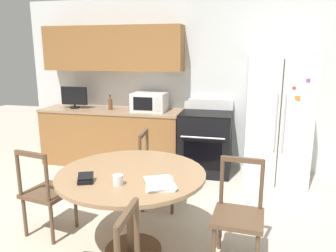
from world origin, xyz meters
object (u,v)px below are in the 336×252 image
dining_chair_far (157,171)px  candle_glass (118,181)px  countertop_tv (74,97)px  dining_chair_right (238,216)px  oven_range (205,142)px  refrigerator (277,120)px  microwave (150,102)px  dining_chair_left (47,193)px  counter_bottle (110,104)px  wallet (86,179)px

dining_chair_far → candle_glass: bearing=-3.2°
countertop_tv → dining_chair_right: 3.47m
oven_range → candle_glass: bearing=-99.0°
refrigerator → candle_glass: bearing=-119.9°
dining_chair_right → candle_glass: size_ratio=10.86×
microwave → dining_chair_left: 2.25m
microwave → dining_chair_far: bearing=-69.9°
countertop_tv → dining_chair_left: bearing=-68.6°
counter_bottle → candle_glass: size_ratio=2.82×
refrigerator → dining_chair_right: size_ratio=1.93×
oven_range → dining_chair_far: bearing=-108.0°
oven_range → countertop_tv: bearing=179.9°
microwave → counter_bottle: microwave is taller
refrigerator → microwave: size_ratio=3.41×
countertop_tv → dining_chair_right: bearing=-38.3°
microwave → dining_chair_left: size_ratio=0.57×
oven_range → dining_chair_far: size_ratio=1.20×
refrigerator → countertop_tv: bearing=178.8°
microwave → dining_chair_right: size_ratio=0.57×
refrigerator → dining_chair_left: (-2.30, -2.02, -0.44)m
dining_chair_left → dining_chair_right: bearing=9.4°
oven_range → dining_chair_right: oven_range is taller
candle_glass → countertop_tv: bearing=125.1°
dining_chair_right → microwave: bearing=-53.0°
countertop_tv → counter_bottle: 0.62m
dining_chair_left → candle_glass: 1.06m
refrigerator → wallet: size_ratio=10.75×
dining_chair_left → oven_range: bearing=68.0°
oven_range → microwave: microwave is taller
dining_chair_left → counter_bottle: bearing=105.7°
refrigerator → counter_bottle: (-2.50, 0.07, 0.12)m
dining_chair_right → dining_chair_left: bearing=2.7°
dining_chair_far → wallet: (-0.26, -1.22, 0.36)m
dining_chair_left → wallet: size_ratio=5.57×
dining_chair_left → wallet: bearing=-21.2°
counter_bottle → oven_range: bearing=-0.2°
counter_bottle → dining_chair_far: counter_bottle is taller
microwave → dining_chair_far: microwave is taller
microwave → dining_chair_far: size_ratio=0.57×
dining_chair_far → refrigerator: bearing=126.5°
microwave → candle_glass: (0.49, -2.52, -0.23)m
oven_range → wallet: size_ratio=6.66×
refrigerator → wallet: refrigerator is taller
dining_chair_far → counter_bottle: bearing=-142.6°
wallet → counter_bottle: bearing=108.8°
microwave → countertop_tv: (-1.25, -0.05, 0.05)m
wallet → countertop_tv: bearing=120.5°
microwave → dining_chair_right: 2.65m
countertop_tv → wallet: (1.46, -2.48, -0.29)m
candle_glass → wallet: (-0.28, -0.01, -0.01)m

